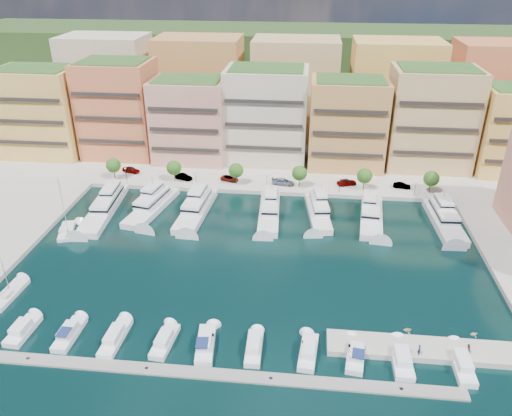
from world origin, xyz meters
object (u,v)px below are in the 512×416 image
Objects in this scene: cruiser_6 at (308,352)px; car_1 at (184,177)px; person_0 at (419,350)px; person_1 at (467,349)px; car_4 at (347,182)px; yacht_3 at (270,210)px; tree_2 at (236,171)px; car_0 at (131,170)px; tree_4 at (365,176)px; cruiser_3 at (165,341)px; yacht_2 at (197,207)px; cruiser_8 at (401,359)px; tree_5 at (431,179)px; yacht_6 at (444,218)px; yacht_4 at (318,211)px; cruiser_1 at (69,334)px; cruiser_2 at (115,338)px; tender_1 at (408,330)px; cruiser_7 at (356,356)px; sailboat_2 at (67,232)px; cruiser_4 at (205,345)px; yacht_5 at (371,214)px; car_2 at (230,178)px; car_3 at (283,182)px; car_5 at (402,186)px; cruiser_5 at (254,348)px; lamppost_3 at (340,182)px; cruiser_0 at (23,331)px; tree_0 at (113,165)px; tree_1 at (174,168)px; cruiser_9 at (461,364)px; lamppost_4 at (416,185)px; tree_3 at (299,173)px; sailboat_0 at (9,295)px; lamppost_0 at (126,173)px; lamppost_2 at (267,179)px; yacht_1 at (153,205)px; tender_3 at (474,334)px.

car_1 is at bearing 119.17° from cruiser_6.
person_1 is at bearing -93.34° from person_0.
yacht_3 is at bearing 111.23° from car_4.
tree_2 reaches higher than car_0.
tree_4 reaches higher than cruiser_3.
cruiser_8 is at bearing -47.61° from yacht_2.
yacht_6 is (0.55, -13.61, -3.53)m from tree_5.
yacht_4 is 59.64m from cruiser_1.
person_0 is (45.91, 0.78, 1.39)m from cruiser_2.
yacht_2 is 14.67× the size of tender_1.
tree_2 is 61.31m from cruiser_6.
yacht_3 reaches higher than cruiser_7.
sailboat_2 reaches higher than cruiser_7.
tender_1 is at bearing 7.50° from cruiser_1.
yacht_5 is at bearing 56.96° from cruiser_4.
yacht_4 is (11.07, 0.91, -0.12)m from yacht_3.
cruiser_8 is 1.67× the size of car_2.
car_5 is at bearing -82.28° from car_3.
yacht_3 and yacht_4 have the same top height.
car_3 reaches higher than cruiser_5.
car_5 is (15.66, 4.28, -2.12)m from lamppost_3.
car_3 is at bearing 109.55° from cruiser_8.
car_1 is at bearing 113.49° from yacht_2.
cruiser_6 is (37.25, 0.02, -0.02)m from cruiser_1.
tree_0 is at bearing 96.12° from cruiser_0.
car_4 is (44.02, 2.31, -2.90)m from tree_1.
yacht_3 is 2.39× the size of cruiser_9.
sailboat_2 is (-76.99, -24.59, -3.51)m from lamppost_4.
cruiser_5 is 4.01× the size of person_0.
tree_3 is 0.76× the size of cruiser_7.
lamppost_4 is 0.56× the size of cruiser_7.
yacht_3 is 2.30× the size of cruiser_2.
yacht_5 is 3.97× the size of car_4.
car_3 is at bearing 82.00° from cruiser_4.
yacht_3 is at bearing -80.18° from person_1.
tree_0 reaches higher than car_4.
tree_2 is 0.43× the size of sailboat_0.
cruiser_6 is at bearing 0.10° from cruiser_4.
tree_2 is at bearing 125.42° from cruiser_9.
lamppost_0 is 64.21m from cruiser_4.
car_4 is (60.02, 2.31, -2.90)m from tree_0.
cruiser_4 is 71.15m from car_5.
lamppost_2 is at bearing 38.08° from yacht_2.
yacht_2 is at bearing 95.77° from cruiser_3.
yacht_1 reaches higher than car_3.
car_1 is (-46.69, 14.71, 0.57)m from yacht_5.
car_2 is (-22.69, 14.65, 0.58)m from yacht_4.
tender_3 is (77.98, -24.13, 0.04)m from sailboat_2.
person_1 is at bearing 1.73° from cruiser_2.
tree_0 is at bearing 115.52° from car_1.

